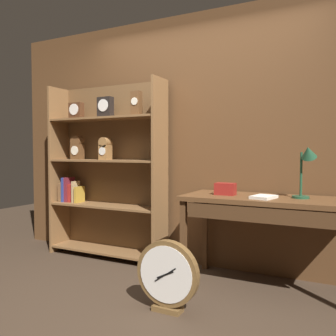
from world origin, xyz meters
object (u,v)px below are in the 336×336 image
(workbench, at_px, (269,208))
(round_clock_large, at_px, (167,275))
(desk_lamp, at_px, (306,163))
(bookshelf, at_px, (105,171))
(open_repair_manual, at_px, (264,197))
(toolbox_small, at_px, (225,189))

(workbench, relative_size, round_clock_large, 2.76)
(desk_lamp, relative_size, round_clock_large, 0.86)
(bookshelf, relative_size, open_repair_manual, 8.76)
(round_clock_large, bearing_deg, open_repair_manual, 51.43)
(toolbox_small, bearing_deg, round_clock_large, -103.32)
(bookshelf, bearing_deg, open_repair_manual, -8.47)
(bookshelf, height_order, open_repair_manual, bookshelf)
(desk_lamp, bearing_deg, round_clock_large, -136.95)
(desk_lamp, distance_m, open_repair_manual, 0.44)
(desk_lamp, height_order, toolbox_small, desk_lamp)
(desk_lamp, xyz_separation_m, round_clock_large, (-0.86, -0.80, -0.82))
(bookshelf, bearing_deg, workbench, -5.79)
(bookshelf, relative_size, workbench, 1.31)
(toolbox_small, xyz_separation_m, open_repair_manual, (0.36, -0.09, -0.04))
(round_clock_large, bearing_deg, desk_lamp, 43.05)
(toolbox_small, relative_size, open_repair_manual, 0.81)
(workbench, height_order, toolbox_small, toolbox_small)
(toolbox_small, bearing_deg, desk_lamp, 2.51)
(round_clock_large, bearing_deg, bookshelf, 143.44)
(bookshelf, height_order, desk_lamp, bookshelf)
(workbench, relative_size, open_repair_manual, 6.68)
(workbench, xyz_separation_m, open_repair_manual, (-0.02, -0.08, 0.10))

